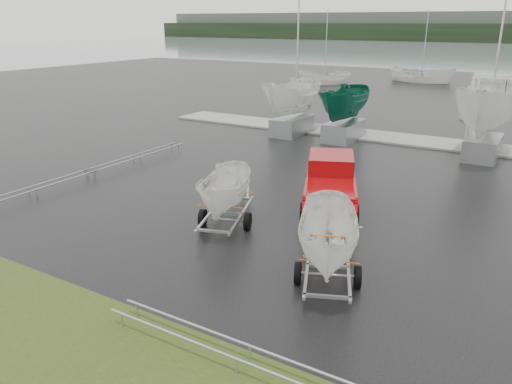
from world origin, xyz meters
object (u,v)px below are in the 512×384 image
Objects in this scene: trailer_parked at (225,159)px; boat_hoist at (503,102)px; pickup_truck at (330,181)px; trailer_hitched at (332,192)px.

trailer_parked is 1.07× the size of boat_hoist.
trailer_parked reaches higher than pickup_truck.
trailer_parked is (-2.22, -3.89, 1.46)m from pickup_truck.
trailer_hitched is 18.41m from boat_hoist.
pickup_truck is 4.71m from trailer_parked.
trailer_hitched is at bearing -41.29° from trailer_parked.
trailer_hitched reaches higher than trailer_parked.
trailer_parked is at bearing -142.25° from pickup_truck.
boat_hoist reaches higher than pickup_truck.
pickup_truck is at bearing -109.94° from boat_hoist.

